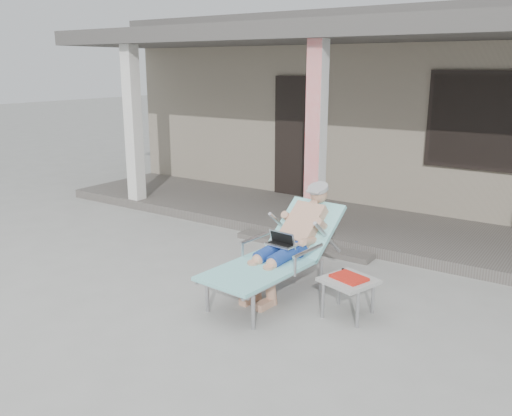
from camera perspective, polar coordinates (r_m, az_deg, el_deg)
The scene contains 7 objects.
ground at distance 6.04m, azimuth -3.80°, elevation -8.94°, with size 60.00×60.00×0.00m, color #9E9E99.
house at distance 11.39m, azimuth 16.84°, elevation 10.35°, with size 10.40×5.40×3.30m.
porch_deck at distance 8.43m, azimuth 8.77°, elevation -1.57°, with size 10.00×2.00×0.15m, color #605B56.
porch_overhang at distance 8.06m, azimuth 9.38°, elevation 17.18°, with size 10.00×2.30×2.85m.
porch_step at distance 7.47m, azimuth 4.94°, elevation -3.92°, with size 2.00×0.30×0.07m, color #605B56.
lounger at distance 5.83m, azimuth 3.01°, elevation -2.01°, with size 0.85×1.90×1.21m.
side_table at distance 5.47m, azimuth 9.75°, elevation -7.73°, with size 0.58×0.58×0.42m.
Camera 1 is at (3.42, -4.34, 2.43)m, focal length 38.00 mm.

